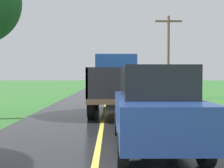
# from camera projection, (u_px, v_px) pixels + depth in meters

# --- Properties ---
(banana_truck_near) EXTENTS (2.38, 5.82, 2.80)m
(banana_truck_near) POSITION_uv_depth(u_px,v_px,m) (116.00, 82.00, 12.59)
(banana_truck_near) COLOR #2D2D30
(banana_truck_near) RESTS_ON road_surface
(banana_truck_far) EXTENTS (2.38, 5.81, 2.80)m
(banana_truck_far) POSITION_uv_depth(u_px,v_px,m) (115.00, 79.00, 28.13)
(banana_truck_far) COLOR #2D2D30
(banana_truck_far) RESTS_ON road_surface
(utility_pole_roadside) EXTENTS (2.03, 0.20, 6.34)m
(utility_pole_roadside) POSITION_uv_depth(u_px,v_px,m) (168.00, 54.00, 19.38)
(utility_pole_roadside) COLOR brown
(utility_pole_roadside) RESTS_ON ground
(following_car) EXTENTS (1.74, 4.10, 1.92)m
(following_car) POSITION_uv_depth(u_px,v_px,m) (153.00, 106.00, 5.92)
(following_car) COLOR navy
(following_car) RESTS_ON road_surface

